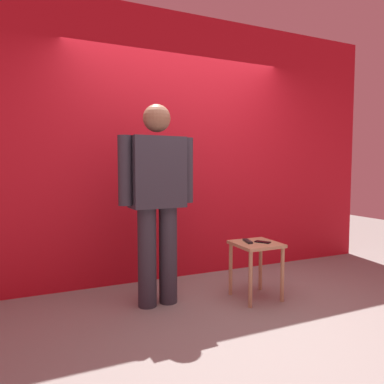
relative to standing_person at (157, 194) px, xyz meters
The scene contains 6 objects.
ground_plane 1.27m from the standing_person, 48.40° to the right, with size 12.00×12.00×0.00m, color gray.
back_wall_red 1.01m from the standing_person, 55.55° to the left, with size 5.25×0.12×2.95m, color red.
standing_person is the anchor object (origin of this frame).
side_table 1.10m from the standing_person, 14.64° to the right, with size 0.41×0.41×0.54m.
cell_phone 1.10m from the standing_person, 15.25° to the right, with size 0.07×0.14×0.01m, color black.
tv_remote 0.98m from the standing_person, 12.78° to the right, with size 0.04×0.17×0.02m, color black.
Camera 1 is at (-1.50, -2.45, 1.26)m, focal length 33.10 mm.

